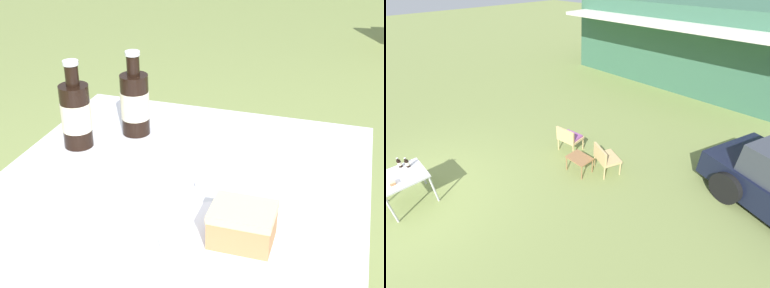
# 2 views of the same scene
# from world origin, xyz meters

# --- Properties ---
(ground_plane) EXTENTS (60.00, 60.00, 0.00)m
(ground_plane) POSITION_xyz_m (0.00, 0.00, 0.00)
(ground_plane) COLOR olive
(cabin_building) EXTENTS (8.94, 5.56, 3.10)m
(cabin_building) POSITION_xyz_m (0.46, 11.47, 1.56)
(cabin_building) COLOR #38664C
(cabin_building) RESTS_ON ground_plane
(wicker_chair_cushioned) EXTENTS (0.62, 0.54, 0.74)m
(wicker_chair_cushioned) POSITION_xyz_m (1.03, 3.66, 0.43)
(wicker_chair_cushioned) COLOR tan
(wicker_chair_cushioned) RESTS_ON ground_plane
(wicker_chair_plain) EXTENTS (0.71, 0.66, 0.74)m
(wicker_chair_plain) POSITION_xyz_m (2.28, 3.64, 0.43)
(wicker_chair_plain) COLOR tan
(wicker_chair_plain) RESTS_ON ground_plane
(garden_side_table) EXTENTS (0.56, 0.42, 0.42)m
(garden_side_table) POSITION_xyz_m (1.84, 3.23, 0.37)
(garden_side_table) COLOR #996B42
(garden_side_table) RESTS_ON ground_plane
(patio_table) EXTENTS (0.83, 0.86, 0.73)m
(patio_table) POSITION_xyz_m (0.00, 0.00, 0.66)
(patio_table) COLOR silver
(patio_table) RESTS_ON ground_plane
(cake_on_plate) EXTENTS (0.25, 0.25, 0.08)m
(cake_on_plate) POSITION_xyz_m (0.17, -0.18, 0.75)
(cake_on_plate) COLOR white
(cake_on_plate) RESTS_ON patio_table
(cola_bottle_near) EXTENTS (0.08, 0.08, 0.23)m
(cola_bottle_near) POSITION_xyz_m (-0.19, 0.21, 0.81)
(cola_bottle_near) COLOR black
(cola_bottle_near) RESTS_ON patio_table
(cola_bottle_far) EXTENTS (0.08, 0.08, 0.23)m
(cola_bottle_far) POSITION_xyz_m (-0.30, 0.10, 0.81)
(cola_bottle_far) COLOR black
(cola_bottle_far) RESTS_ON patio_table
(fork) EXTENTS (0.18, 0.02, 0.01)m
(fork) POSITION_xyz_m (0.11, -0.19, 0.73)
(fork) COLOR silver
(fork) RESTS_ON patio_table
(loose_bottle_cap) EXTENTS (0.03, 0.03, 0.01)m
(loose_bottle_cap) POSITION_xyz_m (0.05, 0.00, 0.73)
(loose_bottle_cap) COLOR silver
(loose_bottle_cap) RESTS_ON patio_table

